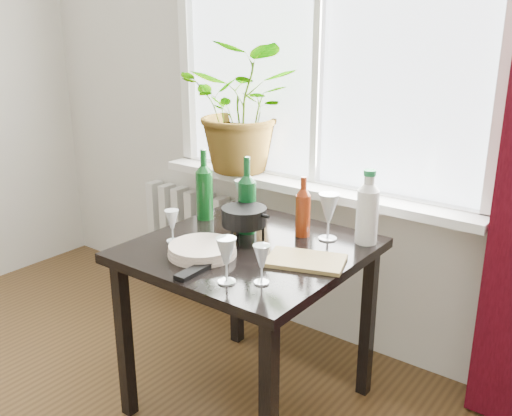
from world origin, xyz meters
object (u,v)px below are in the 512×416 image
Objects in this scene: bottle_amber at (303,206)px; fondue_pot at (244,224)px; cleaning_bottle at (368,206)px; potted_plant at (245,107)px; radiator at (201,237)px; wineglass_far_right at (262,264)px; wine_bottle_right at (247,195)px; wineglass_back_center at (328,216)px; tv_remote at (194,271)px; wine_bottle_left at (204,184)px; wineglass_front_right at (226,260)px; cutting_board at (306,260)px; table at (249,267)px; plate_stack at (202,250)px; wineglass_front_left at (172,226)px; wineglass_back_left at (243,198)px.

bottle_amber reaches higher than fondue_pot.
potted_plant is at bearing 160.78° from cleaning_bottle.
wineglass_far_right is (1.09, -0.87, 0.43)m from radiator.
wine_bottle_right is 1.64× the size of wineglass_back_center.
wine_bottle_right reaches higher than tv_remote.
wine_bottle_left reaches higher than wineglass_front_right.
wineglass_back_center is 0.28m from cutting_board.
radiator is 0.87m from potted_plant.
cutting_board is (0.03, 0.24, -0.06)m from wineglass_far_right.
fondue_pot is (-0.05, 0.03, 0.16)m from table.
wine_bottle_left reaches higher than wineglass_far_right.
tv_remote is at bearing -51.86° from wine_bottle_left.
fondue_pot reaches higher than radiator.
bottle_amber is 1.23× the size of fondue_pot.
wineglass_far_right is at bearing 16.68° from tv_remote.
wineglass_far_right reaches higher than fondue_pot.
plate_stack is at bearing 120.13° from tv_remote.
radiator is at bearing 136.95° from fondue_pot.
cutting_board is (1.12, -0.63, 0.37)m from radiator.
cutting_board is (0.16, -0.23, -0.12)m from bottle_amber.
wine_bottle_right is (0.75, -0.51, 0.53)m from radiator.
wineglass_front_right is 0.34m from cutting_board.
wineglass_front_left is 0.33m from tv_remote.
cutting_board is at bearing -0.75° from table.
wineglass_back_left reaches higher than fondue_pot.
wine_bottle_left reaches higher than cutting_board.
bottle_amber is at bearing -22.95° from radiator.
wineglass_back_left is (-0.14, 0.14, -0.08)m from wine_bottle_right.
plate_stack reaches higher than radiator.
wine_bottle_right is (-0.10, 0.12, 0.26)m from table.
radiator is 2.42× the size of wine_bottle_right.
cleaning_bottle reaches higher than tv_remote.
table is 2.57× the size of wine_bottle_right.
bottle_amber is at bearing -160.63° from cleaning_bottle.
wineglass_front_left is 0.65× the size of fondue_pot.
radiator is 1.34m from cutting_board.
cutting_board is at bearing -77.48° from wineglass_back_center.
wine_bottle_left is at bearing 147.61° from wineglass_far_right.
wine_bottle_left is 2.36× the size of wineglass_front_left.
wineglass_far_right is 0.50× the size of cutting_board.
potted_plant is at bearing 128.87° from wine_bottle_right.
table is 0.30m from wine_bottle_right.
bottle_amber is 1.88× the size of wineglass_front_left.
cutting_board is (0.51, -0.26, -0.08)m from wineglass_back_left.
bottle_amber is at bearing -165.15° from wineglass_back_center.
cleaning_bottle is 1.09× the size of cutting_board.
potted_plant reaches higher than wineglass_front_right.
wineglass_front_right is at bearing -96.98° from wineglass_back_center.
wine_bottle_right reaches higher than cleaning_bottle.
wineglass_front_left is at bearing -140.29° from wineglass_back_center.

